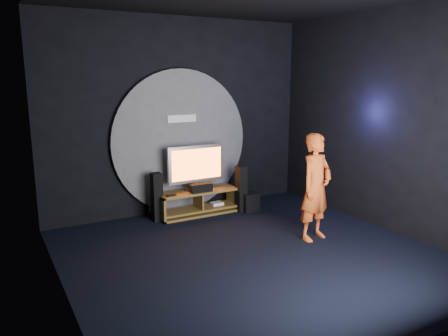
{
  "coord_description": "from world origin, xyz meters",
  "views": [
    {
      "loc": [
        -3.17,
        -4.81,
        2.49
      ],
      "look_at": [
        0.12,
        1.05,
        1.05
      ],
      "focal_mm": 35.0,
      "sensor_mm": 36.0,
      "label": 1
    }
  ],
  "objects_px": {
    "tv": "(196,166)",
    "tower_speaker_left": "(157,197)",
    "tower_speaker_right": "(241,189)",
    "media_console": "(199,204)",
    "player": "(316,187)",
    "subwoofer": "(249,201)"
  },
  "relations": [
    {
      "from": "tower_speaker_right",
      "to": "tower_speaker_left",
      "type": "bearing_deg",
      "value": 171.38
    },
    {
      "from": "media_console",
      "to": "tower_speaker_left",
      "type": "xyz_separation_m",
      "value": [
        -0.79,
        0.02,
        0.23
      ]
    },
    {
      "from": "tower_speaker_left",
      "to": "subwoofer",
      "type": "distance_m",
      "value": 1.75
    },
    {
      "from": "tv",
      "to": "tower_speaker_left",
      "type": "bearing_deg",
      "value": -176.87
    },
    {
      "from": "subwoofer",
      "to": "player",
      "type": "bearing_deg",
      "value": -86.38
    },
    {
      "from": "media_console",
      "to": "player",
      "type": "xyz_separation_m",
      "value": [
        1.03,
        -1.96,
        0.63
      ]
    },
    {
      "from": "tower_speaker_right",
      "to": "player",
      "type": "bearing_deg",
      "value": -81.67
    },
    {
      "from": "media_console",
      "to": "tower_speaker_right",
      "type": "relative_size",
      "value": 1.77
    },
    {
      "from": "subwoofer",
      "to": "player",
      "type": "xyz_separation_m",
      "value": [
        0.11,
        -1.71,
        0.65
      ]
    },
    {
      "from": "tower_speaker_right",
      "to": "player",
      "type": "distance_m",
      "value": 1.81
    },
    {
      "from": "player",
      "to": "subwoofer",
      "type": "bearing_deg",
      "value": 81.25
    },
    {
      "from": "tower_speaker_left",
      "to": "player",
      "type": "xyz_separation_m",
      "value": [
        1.82,
        -1.98,
        0.4
      ]
    },
    {
      "from": "media_console",
      "to": "tower_speaker_left",
      "type": "bearing_deg",
      "value": 178.22
    },
    {
      "from": "tv",
      "to": "player",
      "type": "xyz_separation_m",
      "value": [
        1.04,
        -2.03,
        -0.07
      ]
    },
    {
      "from": "tv",
      "to": "tower_speaker_left",
      "type": "relative_size",
      "value": 1.28
    },
    {
      "from": "player",
      "to": "media_console",
      "type": "bearing_deg",
      "value": 105.33
    },
    {
      "from": "tv",
      "to": "media_console",
      "type": "bearing_deg",
      "value": -84.32
    },
    {
      "from": "media_console",
      "to": "subwoofer",
      "type": "distance_m",
      "value": 0.95
    },
    {
      "from": "tv",
      "to": "tower_speaker_right",
      "type": "bearing_deg",
      "value": -19.69
    },
    {
      "from": "tower_speaker_right",
      "to": "subwoofer",
      "type": "distance_m",
      "value": 0.3
    },
    {
      "from": "tower_speaker_left",
      "to": "player",
      "type": "relative_size",
      "value": 0.52
    },
    {
      "from": "tower_speaker_right",
      "to": "media_console",
      "type": "bearing_deg",
      "value": 164.68
    }
  ]
}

